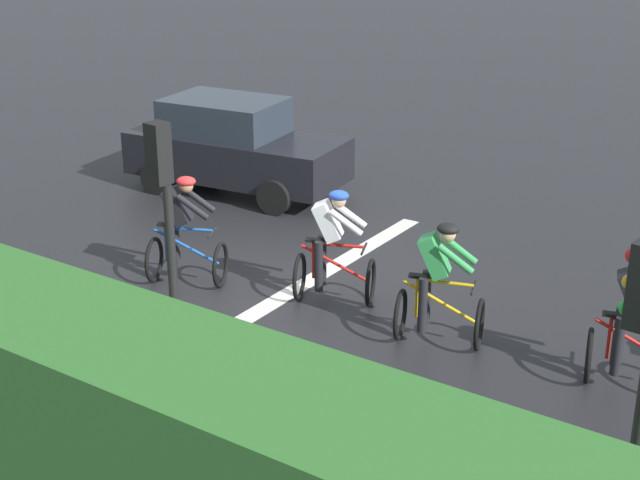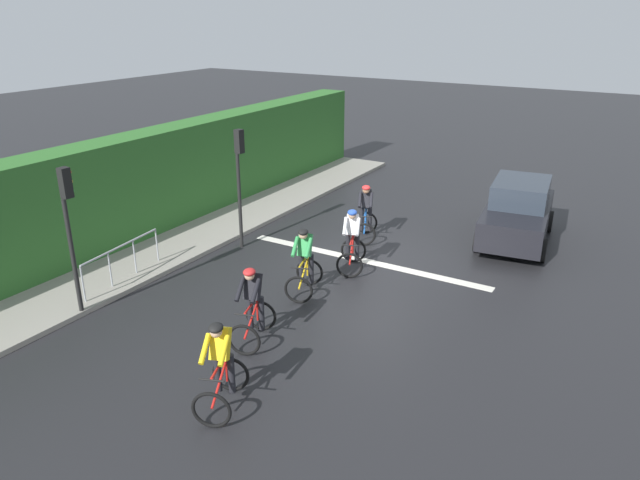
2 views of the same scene
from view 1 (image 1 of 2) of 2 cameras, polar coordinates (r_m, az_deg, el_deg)
name	(u,v)px [view 1 (image 1 of 2)]	position (r m, az deg, el deg)	size (l,w,h in m)	color
ground_plane	(269,282)	(13.94, -3.13, -2.55)	(80.00, 80.00, 0.00)	black
road_marking_stop_line	(296,289)	(13.68, -1.50, -3.00)	(7.00, 0.30, 0.01)	silver
cyclist_second	(635,326)	(11.42, 18.65, -5.00)	(0.97, 1.23, 1.66)	black
cyclist_mid	(438,287)	(11.92, 7.20, -2.84)	(0.97, 1.23, 1.66)	black
cyclist_fourth	(332,249)	(12.99, 0.74, -0.56)	(1.04, 1.26, 1.66)	black
cyclist_trailing	(183,233)	(13.71, -8.35, 0.42)	(1.05, 1.26, 1.66)	black
car_black	(234,146)	(17.77, -5.25, 5.72)	(2.27, 4.28, 1.76)	black
traffic_light_near_crossing	(166,228)	(9.88, -9.37, 0.76)	(0.22, 0.31, 3.34)	black
traffic_light_far_junction	(636,389)	(7.15, 18.73, -8.59)	(0.21, 0.31, 3.34)	black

